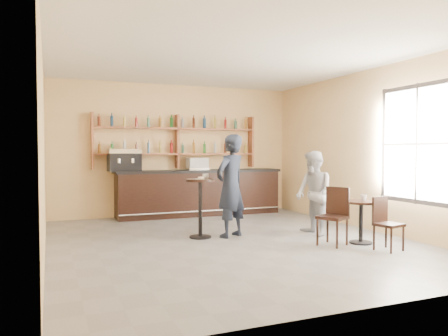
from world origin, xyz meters
name	(u,v)px	position (x,y,z in m)	size (l,w,h in m)	color
floor	(231,241)	(0.00, 0.00, 0.00)	(7.00, 7.00, 0.00)	slate
ceiling	(231,57)	(0.00, 0.00, 3.20)	(7.00, 7.00, 0.00)	white
wall_back	(176,150)	(0.00, 3.50, 1.60)	(7.00, 7.00, 0.00)	#F1C888
wall_front	(368,149)	(0.00, -3.50, 1.60)	(7.00, 7.00, 0.00)	#F1C888
wall_left	(43,150)	(-3.00, 0.00, 1.60)	(7.00, 7.00, 0.00)	#F1C888
wall_right	(369,150)	(3.00, 0.00, 1.60)	(7.00, 7.00, 0.00)	#F1C888
window_pane	(417,144)	(2.99, -1.20, 1.70)	(2.00, 2.00, 0.00)	white
window_frame	(416,144)	(2.99, -1.20, 1.70)	(0.04, 1.70, 2.10)	black
shelf_unit	(177,141)	(0.00, 3.37, 1.81)	(4.00, 0.26, 1.40)	brown
liquor_bottles	(177,134)	(0.00, 3.37, 1.98)	(3.68, 0.10, 1.00)	#8C5919
bar_counter	(199,193)	(0.50, 3.15, 0.56)	(4.11, 0.80, 1.11)	black
espresso_machine	(124,160)	(-1.32, 3.15, 1.37)	(0.72, 0.46, 0.51)	black
pastry_case	(197,164)	(0.44, 3.15, 1.26)	(0.49, 0.39, 0.29)	silver
pedestal_table	(200,208)	(-0.39, 0.50, 0.53)	(0.52, 0.52, 1.07)	black
napkin	(200,179)	(-0.39, 0.50, 1.07)	(0.15, 0.15, 0.00)	white
donut	(201,178)	(-0.38, 0.49, 1.09)	(0.11, 0.11, 0.04)	#E08C52
cup_pedestal	(206,176)	(-0.25, 0.60, 1.11)	(0.11, 0.11, 0.09)	white
man_main	(231,186)	(0.16, 0.38, 0.94)	(0.69, 0.45, 1.88)	black
cafe_table	(361,222)	(2.00, -0.98, 0.36)	(0.57, 0.57, 0.73)	black
cup_cafe	(364,198)	(2.05, -0.98, 0.78)	(0.11, 0.11, 0.10)	white
chair_west	(332,217)	(1.45, -0.93, 0.48)	(0.42, 0.42, 0.97)	black
chair_south	(389,224)	(2.05, -1.58, 0.42)	(0.37, 0.37, 0.85)	black
patron_second	(314,193)	(1.64, -0.09, 0.79)	(0.77, 0.60, 1.58)	#9A9A9F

